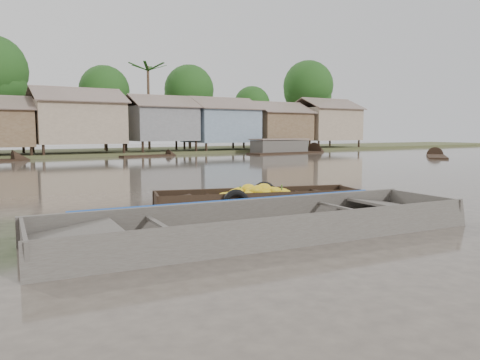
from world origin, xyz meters
TOP-DOWN VIEW (x-y plane):
  - ground at (0.00, 0.00)m, footprint 120.00×120.00m
  - riverbank at (3.03, 31.86)m, footprint 120.00×12.47m
  - banana_boat at (0.75, 1.72)m, footprint 5.71×2.90m
  - viewer_boat at (-1.21, -1.53)m, footprint 8.69×2.99m
  - distant_boats at (13.35, 23.75)m, footprint 48.78×15.61m

SIDE VIEW (x-z plane):
  - ground at x=0.00m, z-range 0.00..0.00m
  - viewer_boat at x=-1.21m, z-range -0.26..0.43m
  - banana_boat at x=0.75m, z-range -0.24..0.56m
  - distant_boats at x=13.35m, z-range -0.46..0.92m
  - riverbank at x=3.03m, z-range -2.04..8.18m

